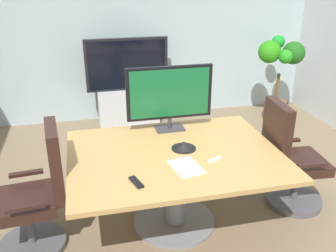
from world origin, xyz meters
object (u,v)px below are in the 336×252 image
Objects in this scene: tv_monitor at (170,94)px; potted_plant at (280,69)px; office_chair_left at (38,200)px; conference_table at (175,170)px; wall_display_unit at (128,96)px; remote_control at (136,182)px; office_chair_right at (290,164)px; conference_phone at (184,146)px.

tv_monitor is 2.67m from potted_plant.
office_chair_left is 4.02m from potted_plant.
wall_display_unit is at bearing 91.63° from conference_table.
remote_control is (-0.33, -2.94, 0.30)m from wall_display_unit.
tv_monitor reaches higher than wall_display_unit.
conference_table is at bearing -99.12° from tv_monitor.
tv_monitor is at bearing -142.30° from potted_plant.
wall_display_unit is at bearing 67.03° from remote_control.
office_chair_left reaches higher than conference_table.
conference_table is 1.67× the size of office_chair_left.
office_chair_right reaches higher than remote_control.
wall_display_unit is (-0.07, 2.52, -0.12)m from conference_table.
office_chair_left is 1.51m from tv_monitor.
tv_monitor reaches higher than office_chair_left.
office_chair_left is 6.41× the size of remote_control.
potted_plant is at bearing 44.97° from conference_phone.
conference_table is 10.72× the size of remote_control.
tv_monitor reaches higher than conference_phone.
potted_plant is at bearing -9.43° from wall_display_unit.
office_chair_left is 1.30× the size of tv_monitor.
potted_plant is (3.36, 2.19, 0.36)m from office_chair_left.
conference_table is 0.23m from conference_phone.
tv_monitor is at bearing 80.88° from conference_table.
remote_control reaches higher than conference_table.
conference_phone is (0.01, -0.46, -0.33)m from tv_monitor.
office_chair_left is 0.83× the size of wall_display_unit.
office_chair_left is 4.95× the size of conference_phone.
office_chair_left is 0.85× the size of potted_plant.
office_chair_left is at bearing -178.17° from conference_table.
remote_control is (-1.57, -0.45, 0.29)m from office_chair_right.
conference_phone is at bearing -135.03° from potted_plant.
office_chair_right reaches higher than conference_phone.
tv_monitor is at bearing -85.56° from wall_display_unit.
conference_table is 0.60m from remote_control.
potted_plant reaches higher than office_chair_left.
office_chair_left is 1.00× the size of office_chair_right.
wall_display_unit is 1.02× the size of potted_plant.
wall_display_unit reaches higher than office_chair_right.
conference_phone reaches higher than remote_control.
office_chair_right is 2.78m from wall_display_unit.
office_chair_right is at bearing 86.61° from office_chair_left.
conference_phone is at bearing -86.07° from wall_display_unit.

